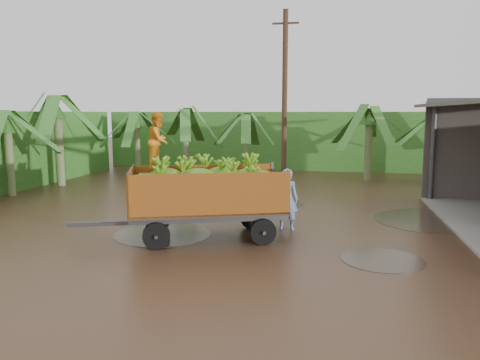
# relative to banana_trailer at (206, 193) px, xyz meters

# --- Properties ---
(ground) EXTENTS (100.00, 100.00, 0.00)m
(ground) POSITION_rel_banana_trailer_xyz_m (2.07, 1.68, -1.31)
(ground) COLOR black
(ground) RESTS_ON ground
(hedge_north) EXTENTS (22.00, 3.00, 3.60)m
(hedge_north) POSITION_rel_banana_trailer_xyz_m (0.07, 17.68, 0.49)
(hedge_north) COLOR #2D661E
(hedge_north) RESTS_ON ground
(banana_trailer) EXTENTS (5.97, 3.42, 3.55)m
(banana_trailer) POSITION_rel_banana_trailer_xyz_m (0.00, 0.00, 0.00)
(banana_trailer) COLOR #BE681B
(banana_trailer) RESTS_ON ground
(man_blue) EXTENTS (0.73, 0.53, 1.88)m
(man_blue) POSITION_rel_banana_trailer_xyz_m (2.13, 1.41, -0.37)
(man_blue) COLOR #6581B9
(man_blue) RESTS_ON ground
(utility_pole) EXTENTS (1.20, 0.24, 8.13)m
(utility_pole) POSITION_rel_banana_trailer_xyz_m (1.21, 9.22, 2.81)
(utility_pole) COLOR #47301E
(utility_pole) RESTS_ON ground
(banana_plants) EXTENTS (24.55, 17.78, 4.45)m
(banana_plants) POSITION_rel_banana_trailer_xyz_m (-2.83, 9.03, 0.67)
(banana_plants) COLOR #2D661E
(banana_plants) RESTS_ON ground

